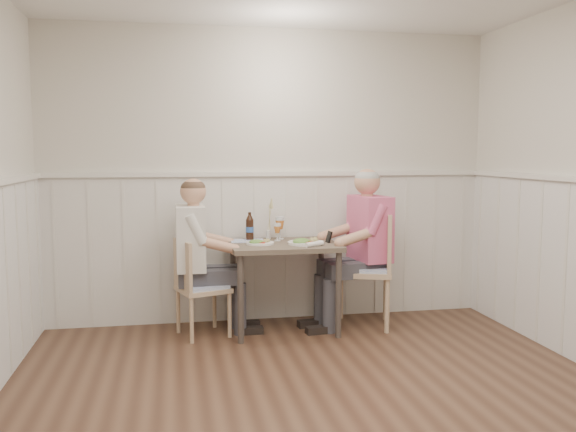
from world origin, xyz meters
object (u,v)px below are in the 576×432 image
object	(u,v)px
chair_right	(371,265)
beer_bottle	(250,228)
man_in_pink	(365,259)
grass_vase	(268,220)
dining_table	(284,255)
chair_left	(197,284)
diner_cream	(196,268)

from	to	relation	value
chair_right	beer_bottle	distance (m)	1.10
chair_right	beer_bottle	world-z (taller)	beer_bottle
man_in_pink	grass_vase	bearing A→B (deg)	163.13
man_in_pink	dining_table	bearing A→B (deg)	-179.59
dining_table	chair_left	size ratio (longest dim) A/B	1.12
dining_table	grass_vase	distance (m)	0.38
dining_table	man_in_pink	size ratio (longest dim) A/B	0.65
chair_left	diner_cream	xyz separation A→B (m)	(-0.01, 0.07, 0.12)
dining_table	chair_left	world-z (taller)	chair_left
chair_left	beer_bottle	distance (m)	0.68
chair_right	diner_cream	distance (m)	1.50
beer_bottle	man_in_pink	bearing A→B (deg)	-12.48
chair_left	grass_vase	xyz separation A→B (m)	(0.64, 0.29, 0.48)
chair_right	man_in_pink	world-z (taller)	man_in_pink
diner_cream	grass_vase	size ratio (longest dim) A/B	3.47
man_in_pink	grass_vase	world-z (taller)	man_in_pink
man_in_pink	diner_cream	bearing A→B (deg)	179.06
dining_table	man_in_pink	distance (m)	0.72
chair_left	chair_right	bearing A→B (deg)	1.08
dining_table	beer_bottle	xyz separation A→B (m)	(-0.26, 0.22, 0.21)
beer_bottle	grass_vase	world-z (taller)	grass_vase
diner_cream	beer_bottle	xyz separation A→B (m)	(0.48, 0.19, 0.30)
dining_table	man_in_pink	xyz separation A→B (m)	(0.72, 0.01, -0.06)
chair_left	beer_bottle	size ratio (longest dim) A/B	3.28
chair_right	man_in_pink	distance (m)	0.07
chair_right	man_in_pink	bearing A→B (deg)	159.21
dining_table	chair_left	distance (m)	0.76
chair_left	grass_vase	bearing A→B (deg)	24.57
dining_table	diner_cream	size ratio (longest dim) A/B	0.68
diner_cream	beer_bottle	distance (m)	0.60
chair_right	diner_cream	bearing A→B (deg)	178.41
man_in_pink	chair_right	bearing A→B (deg)	-20.79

